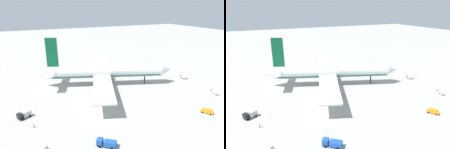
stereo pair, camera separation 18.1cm
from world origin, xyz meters
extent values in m
plane|color=#ADA8A0|center=(0.00, 0.00, 0.00)|extent=(600.00, 600.00, 0.00)
cylinder|color=silver|center=(0.00, 0.00, 7.75)|extent=(60.20, 27.45, 6.90)
cone|color=silver|center=(31.52, -11.42, 7.75)|extent=(7.50, 8.24, 6.76)
cone|color=silver|center=(-32.17, 11.65, 7.75)|extent=(8.72, 8.52, 6.56)
cube|color=#0C5933|center=(-27.05, 9.80, 18.90)|extent=(5.81, 2.51, 15.40)
cube|color=silver|center=(-25.39, 15.85, 9.13)|extent=(7.69, 11.31, 0.36)
cube|color=silver|center=(-29.64, 4.09, 9.13)|extent=(7.69, 11.31, 0.36)
cube|color=silver|center=(4.14, 20.47, 6.71)|extent=(20.18, 35.42, 0.70)
cylinder|color=slate|center=(3.33, 15.28, 4.55)|extent=(5.96, 5.11, 3.62)
cube|color=silver|center=(-9.93, -18.38, 6.71)|extent=(20.18, 35.42, 0.70)
cylinder|color=slate|center=(-7.23, -13.86, 4.43)|extent=(6.49, 5.51, 3.87)
cylinder|color=black|center=(20.25, -7.33, 2.15)|extent=(0.70, 0.70, 4.30)
cylinder|color=black|center=(-1.04, 6.17, 2.15)|extent=(0.70, 0.70, 4.30)
cylinder|color=black|center=(-4.75, -4.08, 2.15)|extent=(0.70, 0.70, 4.30)
cube|color=#0C5933|center=(0.00, 0.00, 5.85)|extent=(57.77, 26.28, 0.50)
cube|color=#194CA5|center=(-23.19, -47.02, 1.40)|extent=(2.84, 2.89, 1.90)
cube|color=#194CA5|center=(-20.57, -49.13, 1.27)|extent=(4.39, 4.14, 1.64)
cube|color=black|center=(-23.70, -46.61, 1.88)|extent=(1.23, 1.50, 0.84)
cylinder|color=black|center=(-23.74, -48.00, 0.45)|extent=(0.89, 0.80, 0.90)
cylinder|color=black|center=(-22.35, -46.27, 0.45)|extent=(0.89, 0.80, 0.90)
cylinder|color=black|center=(-20.63, -50.50, 0.45)|extent=(0.89, 0.80, 0.90)
cylinder|color=black|center=(-19.24, -48.77, 0.45)|extent=(0.89, 0.80, 0.90)
cube|color=black|center=(-45.62, -19.64, 1.47)|extent=(2.49, 2.85, 2.05)
cube|color=#B2B2B7|center=(-43.24, -18.35, 1.50)|extent=(3.90, 3.62, 2.09)
cube|color=black|center=(-46.08, -19.90, 1.99)|extent=(1.05, 1.83, 0.90)
cylinder|color=black|center=(-44.91, -20.64, 0.45)|extent=(0.93, 0.69, 0.90)
cylinder|color=black|center=(-46.07, -18.51, 0.45)|extent=(0.93, 0.69, 0.90)
cylinder|color=black|center=(-42.09, -19.10, 0.45)|extent=(0.93, 0.69, 0.90)
cylinder|color=black|center=(-43.25, -16.97, 0.45)|extent=(0.93, 0.69, 0.90)
cube|color=white|center=(45.84, -11.71, 1.48)|extent=(2.97, 2.73, 2.06)
cube|color=#B2B2B7|center=(47.44, -9.04, 1.26)|extent=(3.92, 4.31, 1.63)
cube|color=black|center=(45.53, -12.22, 2.00)|extent=(1.79, 1.12, 0.91)
cylinder|color=black|center=(46.97, -12.19, 0.45)|extent=(0.72, 0.93, 0.90)
cylinder|color=black|center=(44.89, -10.93, 0.45)|extent=(0.72, 0.93, 0.90)
cylinder|color=black|center=(48.87, -9.03, 0.45)|extent=(0.72, 0.93, 0.90)
cylinder|color=black|center=(46.79, -7.77, 0.45)|extent=(0.72, 0.93, 0.90)
cube|color=orange|center=(24.37, -47.05, 0.87)|extent=(4.03, 4.89, 1.10)
cube|color=orange|center=(24.49, -47.25, 1.70)|extent=(2.99, 3.39, 0.55)
cylinder|color=black|center=(22.77, -46.26, 0.32)|extent=(0.53, 0.66, 0.64)
cylinder|color=black|center=(24.34, -45.27, 0.32)|extent=(0.53, 0.66, 0.64)
cylinder|color=black|center=(24.40, -48.83, 0.32)|extent=(0.53, 0.66, 0.64)
cylinder|color=black|center=(25.97, -47.85, 0.32)|extent=(0.53, 0.66, 0.64)
cube|color=gray|center=(44.02, -35.77, 0.28)|extent=(2.30, 3.23, 0.15)
cylinder|color=#333338|center=(43.42, -37.43, 0.28)|extent=(0.28, 0.59, 0.08)
cube|color=silver|center=(44.02, -35.77, 0.85)|extent=(2.01, 2.74, 1.01)
cylinder|color=black|center=(44.30, -37.05, 0.20)|extent=(0.25, 0.42, 0.40)
cylinder|color=black|center=(42.98, -36.58, 0.20)|extent=(0.25, 0.42, 0.40)
cylinder|color=black|center=(45.05, -34.96, 0.20)|extent=(0.25, 0.42, 0.40)
cylinder|color=black|center=(43.73, -34.48, 0.20)|extent=(0.25, 0.42, 0.40)
cylinder|color=#3F3F47|center=(-41.29, -27.54, 0.42)|extent=(0.41, 0.41, 0.84)
cylinder|color=#B2F219|center=(-41.29, -27.54, 1.16)|extent=(0.51, 0.51, 0.63)
sphere|color=tan|center=(-41.29, -27.54, 1.59)|extent=(0.23, 0.23, 0.23)
cylinder|color=#3F3F47|center=(45.26, -31.71, 0.43)|extent=(0.37, 0.37, 0.85)
cylinder|color=yellow|center=(45.26, -31.71, 1.17)|extent=(0.47, 0.47, 0.64)
sphere|color=tan|center=(45.26, -31.71, 1.61)|extent=(0.23, 0.23, 0.23)
cone|color=orange|center=(42.80, -3.44, 0.28)|extent=(0.36, 0.36, 0.55)
cone|color=orange|center=(-36.86, -19.54, 0.28)|extent=(0.36, 0.36, 0.55)
cone|color=orange|center=(24.42, 37.73, 0.28)|extent=(0.36, 0.36, 0.55)
camera|label=1|loc=(-42.31, -96.66, 42.12)|focal=32.18mm
camera|label=2|loc=(-42.15, -96.74, 42.12)|focal=32.18mm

